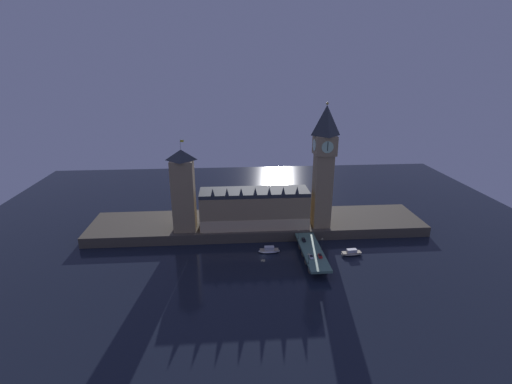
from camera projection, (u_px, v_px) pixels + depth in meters
name	position (u px, v px, depth m)	size (l,w,h in m)	color
ground_plane	(263.00, 257.00, 214.65)	(400.00, 400.00, 0.00)	black
embankment	(258.00, 224.00, 250.38)	(220.00, 42.00, 6.53)	#4C4438
parliament_hall	(254.00, 208.00, 237.31)	(68.78, 20.51, 28.52)	#9E845B
clock_tower	(324.00, 163.00, 227.29)	(13.23, 13.34, 78.25)	#9E845B
victoria_tower	(183.00, 190.00, 227.50)	(13.81, 13.81, 57.22)	#9E845B
bridge	(312.00, 253.00, 210.68)	(11.31, 46.00, 5.69)	slate
car_northbound_lead	(304.00, 240.00, 221.10)	(1.91, 4.67, 1.52)	black
car_northbound_trail	(311.00, 257.00, 201.51)	(1.88, 4.56, 1.37)	white
car_southbound_lead	(320.00, 256.00, 202.21)	(1.96, 4.04, 1.57)	red
street_lamp_near	(309.00, 257.00, 194.56)	(1.34, 0.60, 6.09)	#2D3333
street_lamp_mid	(322.00, 243.00, 208.98)	(1.34, 0.60, 7.28)	#2D3333
street_lamp_far	(298.00, 233.00, 222.30)	(1.34, 0.60, 6.20)	#2D3333
boat_upstream	(269.00, 250.00, 218.87)	(12.65, 4.51, 3.92)	white
boat_downstream	(351.00, 253.00, 216.06)	(13.03, 5.44, 3.69)	#B2A893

